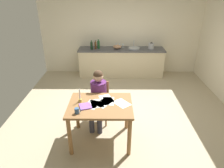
# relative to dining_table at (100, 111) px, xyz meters

# --- Properties ---
(ground_plane) EXTENTS (5.20, 5.20, 0.04)m
(ground_plane) POSITION_rel_dining_table_xyz_m (0.47, 0.95, -0.68)
(ground_plane) COLOR tan
(wall_back) EXTENTS (5.20, 0.12, 2.60)m
(wall_back) POSITION_rel_dining_table_xyz_m (0.47, 3.55, 0.64)
(wall_back) COLOR silver
(wall_back) RESTS_ON ground
(kitchen_counter) EXTENTS (2.72, 0.64, 0.90)m
(kitchen_counter) POSITION_rel_dining_table_xyz_m (0.47, 3.19, -0.21)
(kitchen_counter) COLOR beige
(kitchen_counter) RESTS_ON ground
(dining_table) EXTENTS (1.12, 0.86, 0.79)m
(dining_table) POSITION_rel_dining_table_xyz_m (0.00, 0.00, 0.00)
(dining_table) COLOR olive
(dining_table) RESTS_ON ground
(chair_at_table) EXTENTS (0.45, 0.45, 0.88)m
(chair_at_table) POSITION_rel_dining_table_xyz_m (-0.06, 0.67, -0.17)
(chair_at_table) COLOR olive
(chair_at_table) RESTS_ON ground
(person_seated) EXTENTS (0.37, 0.62, 1.19)m
(person_seated) POSITION_rel_dining_table_xyz_m (-0.08, 0.52, 0.02)
(person_seated) COLOR #592666
(person_seated) RESTS_ON ground
(coffee_mug) EXTENTS (0.11, 0.07, 0.09)m
(coffee_mug) POSITION_rel_dining_table_xyz_m (-0.36, -0.28, 0.18)
(coffee_mug) COLOR #33598C
(coffee_mug) RESTS_ON dining_table
(candlestick) EXTENTS (0.06, 0.06, 0.25)m
(candlestick) POSITION_rel_dining_table_xyz_m (-0.37, 0.09, 0.20)
(candlestick) COLOR gold
(candlestick) RESTS_ON dining_table
(book_magazine) EXTENTS (0.25, 0.26, 0.02)m
(book_magazine) POSITION_rel_dining_table_xyz_m (-0.25, -0.08, 0.14)
(book_magazine) COLOR #8653B9
(book_magazine) RESTS_ON dining_table
(paper_letter) EXTENTS (0.35, 0.36, 0.00)m
(paper_letter) POSITION_rel_dining_table_xyz_m (0.38, 0.04, 0.13)
(paper_letter) COLOR white
(paper_letter) RESTS_ON dining_table
(paper_bill) EXTENTS (0.27, 0.34, 0.00)m
(paper_bill) POSITION_rel_dining_table_xyz_m (-0.06, 0.03, 0.13)
(paper_bill) COLOR white
(paper_bill) RESTS_ON dining_table
(paper_envelope) EXTENTS (0.31, 0.35, 0.00)m
(paper_envelope) POSITION_rel_dining_table_xyz_m (0.10, 0.21, 0.13)
(paper_envelope) COLOR white
(paper_envelope) RESTS_ON dining_table
(paper_receipt) EXTENTS (0.21, 0.30, 0.00)m
(paper_receipt) POSITION_rel_dining_table_xyz_m (0.14, 0.11, 0.13)
(paper_receipt) COLOR white
(paper_receipt) RESTS_ON dining_table
(paper_notice) EXTENTS (0.34, 0.36, 0.00)m
(paper_notice) POSITION_rel_dining_table_xyz_m (0.06, 0.04, 0.13)
(paper_notice) COLOR white
(paper_notice) RESTS_ON dining_table
(paper_flyer) EXTENTS (0.29, 0.35, 0.00)m
(paper_flyer) POSITION_rel_dining_table_xyz_m (-0.14, -0.01, 0.13)
(paper_flyer) COLOR white
(paper_flyer) RESTS_ON dining_table
(sink_unit) EXTENTS (0.36, 0.36, 0.24)m
(sink_unit) POSITION_rel_dining_table_xyz_m (0.88, 3.20, 0.26)
(sink_unit) COLOR #B2B7BC
(sink_unit) RESTS_ON kitchen_counter
(bottle_oil) EXTENTS (0.07, 0.07, 0.28)m
(bottle_oil) POSITION_rel_dining_table_xyz_m (-0.46, 3.10, 0.36)
(bottle_oil) COLOR black
(bottle_oil) RESTS_ON kitchen_counter
(bottle_vinegar) EXTENTS (0.06, 0.06, 0.27)m
(bottle_vinegar) POSITION_rel_dining_table_xyz_m (-0.34, 3.16, 0.35)
(bottle_vinegar) COLOR #593319
(bottle_vinegar) RESTS_ON kitchen_counter
(bottle_wine_red) EXTENTS (0.08, 0.08, 0.29)m
(bottle_wine_red) POSITION_rel_dining_table_xyz_m (-0.25, 3.22, 0.36)
(bottle_wine_red) COLOR #194C23
(bottle_wine_red) RESTS_ON kitchen_counter
(mixing_bowl) EXTENTS (0.26, 0.26, 0.12)m
(mixing_bowl) POSITION_rel_dining_table_xyz_m (0.34, 3.21, 0.30)
(mixing_bowl) COLOR tan
(mixing_bowl) RESTS_ON kitchen_counter
(stovetop_kettle) EXTENTS (0.18, 0.18, 0.22)m
(stovetop_kettle) POSITION_rel_dining_table_xyz_m (1.41, 3.19, 0.34)
(stovetop_kettle) COLOR #B7BABF
(stovetop_kettle) RESTS_ON kitchen_counter
(wine_glass_near_sink) EXTENTS (0.07, 0.07, 0.15)m
(wine_glass_near_sink) POSITION_rel_dining_table_xyz_m (0.53, 3.34, 0.35)
(wine_glass_near_sink) COLOR silver
(wine_glass_near_sink) RESTS_ON kitchen_counter
(wine_glass_by_kettle) EXTENTS (0.07, 0.07, 0.15)m
(wine_glass_by_kettle) POSITION_rel_dining_table_xyz_m (0.41, 3.34, 0.35)
(wine_glass_by_kettle) COLOR silver
(wine_glass_by_kettle) RESTS_ON kitchen_counter
(wine_glass_back_left) EXTENTS (0.07, 0.07, 0.15)m
(wine_glass_back_left) POSITION_rel_dining_table_xyz_m (0.31, 3.34, 0.35)
(wine_glass_back_left) COLOR silver
(wine_glass_back_left) RESTS_ON kitchen_counter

